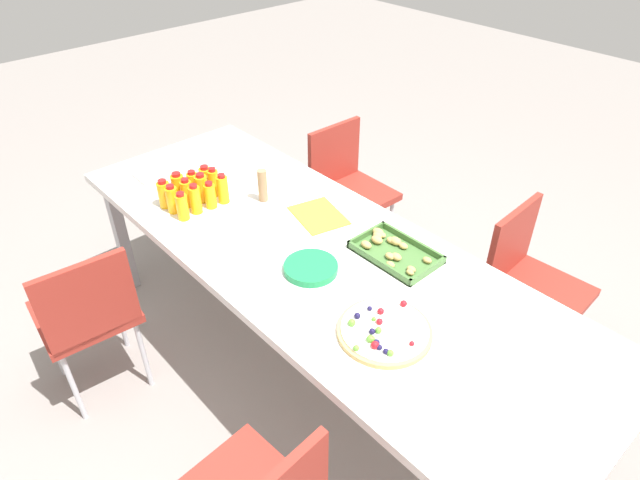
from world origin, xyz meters
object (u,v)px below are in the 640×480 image
Objects in this scene: party_table at (316,260)px; chair_far_right at (528,278)px; juice_bottle_3 at (178,187)px; napkin_stack at (150,174)px; juice_bottle_5 at (195,199)px; juice_bottle_10 at (214,182)px; juice_bottle_1 at (172,199)px; juice_bottle_4 at (187,193)px; snack_tray at (393,251)px; juice_bottle_6 at (193,184)px; juice_bottle_11 at (223,189)px; chair_far_left at (347,183)px; juice_bottle_8 at (210,196)px; juice_bottle_0 at (164,194)px; juice_bottle_7 at (202,188)px; paper_folder at (319,215)px; chair_near_left at (87,312)px; cardboard_tube at (263,186)px; fruit_pizza at (384,331)px; juice_bottle_2 at (182,207)px; juice_bottle_9 at (206,179)px; plate_stack at (311,268)px.

party_table is 3.11× the size of chair_far_right.
juice_bottle_3 is 0.32m from napkin_stack.
juice_bottle_5 reaches higher than juice_bottle_10.
juice_bottle_10 is (-0.00, 0.23, 0.00)m from juice_bottle_1.
juice_bottle_4 reaches higher than snack_tray.
juice_bottle_1 is 0.94× the size of napkin_stack.
juice_bottle_11 is at bearing 25.70° from juice_bottle_6.
chair_far_left is 0.98m from juice_bottle_8.
juice_bottle_0 is 0.96× the size of juice_bottle_7.
juice_bottle_0 reaches higher than paper_folder.
juice_bottle_8 is at bearing -54.02° from chair_far_right.
cardboard_tube is (0.11, 0.89, 0.33)m from chair_near_left.
juice_bottle_5 is 0.44× the size of fruit_pizza.
cardboard_tube is (0.12, 0.29, 0.01)m from juice_bottle_5.
chair_far_left is at bearing 82.62° from juice_bottle_6.
chair_far_left is 5.86× the size of juice_bottle_1.
juice_bottle_2 is (-0.01, 0.52, 0.31)m from chair_near_left.
chair_far_left is 0.80m from cardboard_tube.
juice_bottle_4 is at bearing 138.20° from juice_bottle_2.
juice_bottle_10 is at bearing 175.94° from fruit_pizza.
chair_near_left is at bearing -111.35° from paper_folder.
juice_bottle_6 reaches higher than chair_far_left.
party_table is 17.89× the size of juice_bottle_4.
juice_bottle_4 is at bearing 14.12° from chair_near_left.
juice_bottle_6 is at bearing -179.13° from juice_bottle_8.
party_table is 0.33m from snack_tray.
juice_bottle_0 is at bearing -150.77° from juice_bottle_5.
juice_bottle_11 is 0.19m from cardboard_tube.
juice_bottle_7 is 1.09× the size of juice_bottle_8.
chair_far_left is (-1.19, -0.01, 0.00)m from chair_far_right.
juice_bottle_5 is (-1.17, -1.02, 0.31)m from chair_far_right.
juice_bottle_11 reaches higher than juice_bottle_10.
snack_tray is at bearing 21.95° from juice_bottle_7.
chair_far_left is at bearing 83.51° from juice_bottle_0.
chair_far_right reaches higher than snack_tray.
juice_bottle_3 reaches higher than juice_bottle_7.
juice_bottle_6 is (-0.15, 0.15, -0.00)m from juice_bottle_2.
juice_bottle_10 is at bearing -174.54° from party_table.
snack_tray is (0.97, 0.29, -0.05)m from juice_bottle_9.
juice_bottle_6 is 0.33m from napkin_stack.
juice_bottle_3 is 0.68× the size of plate_stack.
juice_bottle_9 is at bearing 137.23° from juice_bottle_7.
snack_tray is (0.83, 0.44, -0.06)m from juice_bottle_5.
paper_folder is (0.40, 0.25, -0.07)m from juice_bottle_11.
juice_bottle_2 reaches higher than juice_bottle_8.
napkin_stack is at bearing -22.43° from chair_far_left.
juice_bottle_4 is 0.39m from napkin_stack.
juice_bottle_7 is (0.01, 0.15, 0.00)m from juice_bottle_1.
napkin_stack is at bearing 167.78° from juice_bottle_1.
juice_bottle_11 is at bearing -127.77° from cardboard_tube.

